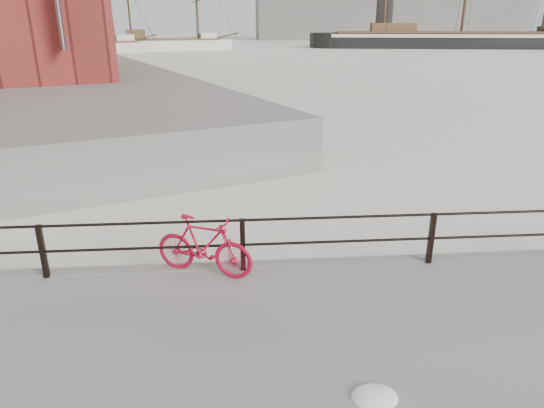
# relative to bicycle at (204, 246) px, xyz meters

# --- Properties ---
(ground) EXTENTS (400.00, 400.00, 0.00)m
(ground) POSITION_rel_bicycle_xyz_m (4.19, 0.25, -0.90)
(ground) COLOR white
(ground) RESTS_ON ground
(guardrail) EXTENTS (28.00, 0.10, 1.00)m
(guardrail) POSITION_rel_bicycle_xyz_m (4.19, 0.10, -0.05)
(guardrail) COLOR black
(guardrail) RESTS_ON promenade
(bicycle) EXTENTS (1.79, 0.97, 1.11)m
(bicycle) POSITION_rel_bicycle_xyz_m (0.00, 0.00, 0.00)
(bicycle) COLOR #AB0B27
(bicycle) RESTS_ON promenade
(barque_black) EXTENTS (66.94, 32.17, 36.04)m
(barque_black) POSITION_rel_bicycle_xyz_m (44.15, 86.35, -0.90)
(barque_black) COLOR black
(barque_black) RESTS_ON ground
(schooner_mid) EXTENTS (26.83, 15.37, 18.49)m
(schooner_mid) POSITION_rel_bicycle_xyz_m (-10.85, 82.86, -0.90)
(schooner_mid) COLOR silver
(schooner_mid) RESTS_ON ground
(schooner_left) EXTENTS (27.93, 20.75, 19.21)m
(schooner_left) POSITION_rel_bicycle_xyz_m (-23.91, 74.74, -0.90)
(schooner_left) COLOR beige
(schooner_left) RESTS_ON ground
(industrial_west) EXTENTS (32.00, 18.00, 18.00)m
(industrial_west) POSITION_rel_bicycle_xyz_m (24.19, 140.25, 8.10)
(industrial_west) COLOR gray
(industrial_west) RESTS_ON ground
(industrial_east) EXTENTS (20.00, 16.00, 14.00)m
(industrial_east) POSITION_rel_bicycle_xyz_m (82.19, 150.25, 6.10)
(industrial_east) COLOR gray
(industrial_east) RESTS_ON ground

